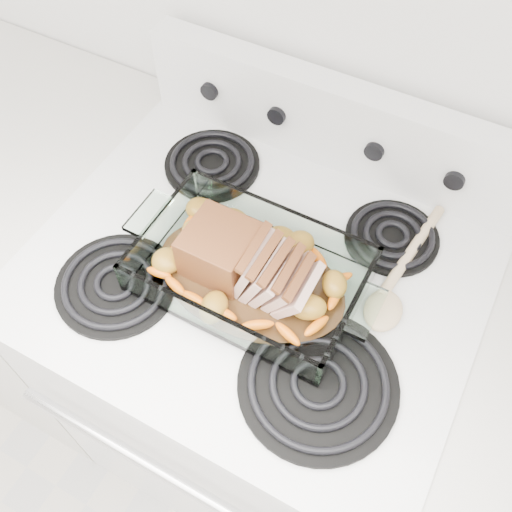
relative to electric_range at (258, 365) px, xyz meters
The scene contains 6 objects.
electric_range is the anchor object (origin of this frame).
counter_left 0.67m from the electric_range, behind, with size 0.58×0.68×0.93m.
baking_dish 0.48m from the electric_range, 78.76° to the right, with size 0.37×0.24×0.07m.
pork_roast 0.52m from the electric_range, 105.30° to the right, with size 0.23×0.11×0.09m.
roast_vegetables 0.49m from the electric_range, 67.47° to the right, with size 0.33×0.18×0.04m.
wooden_spoon 0.52m from the electric_range, 15.46° to the left, with size 0.06×0.29×0.02m.
Camera 1 is at (0.26, 1.16, 1.77)m, focal length 40.00 mm.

